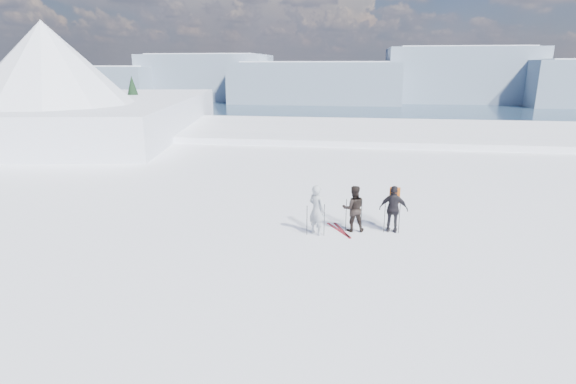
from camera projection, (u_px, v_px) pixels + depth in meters
name	position (u px, v px, depth m)	size (l,w,h in m)	color
lake_basin	(355.00, 200.00, 43.53)	(820.00, 820.00, 71.62)	white
far_mountain_range	(387.00, 78.00, 443.62)	(770.00, 110.00, 53.00)	slate
near_ridge	(93.00, 162.00, 45.85)	(31.37, 35.68, 25.62)	white
skier_grey	(317.00, 210.00, 16.62)	(0.69, 0.46, 1.90)	#91979F
skier_dark	(354.00, 208.00, 16.97)	(0.87, 0.68, 1.78)	black
skier_pack	(394.00, 209.00, 16.85)	(1.06, 0.44, 1.81)	black
backpack	(396.00, 177.00, 16.75)	(0.39, 0.22, 0.57)	#D65E14
ski_poles	(355.00, 218.00, 16.79)	(3.43, 0.72, 1.37)	black
skis_loose	(340.00, 230.00, 17.21)	(0.99, 1.61, 0.03)	black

